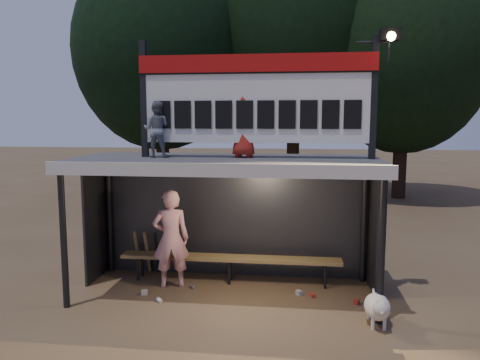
% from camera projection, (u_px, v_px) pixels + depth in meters
% --- Properties ---
extents(ground, '(80.00, 80.00, 0.00)m').
position_uv_depth(ground, '(226.00, 293.00, 7.98)').
color(ground, brown).
rests_on(ground, ground).
extents(player, '(0.71, 0.55, 1.74)m').
position_uv_depth(player, '(171.00, 239.00, 8.19)').
color(player, white).
rests_on(player, ground).
extents(child_a, '(0.45, 0.36, 0.92)m').
position_uv_depth(child_a, '(157.00, 129.00, 7.67)').
color(child_a, slate).
rests_on(child_a, dugout_shelter).
extents(child_b, '(0.54, 0.39, 1.02)m').
position_uv_depth(child_b, '(244.00, 126.00, 7.65)').
color(child_b, maroon).
rests_on(child_b, dugout_shelter).
extents(dugout_shelter, '(5.10, 2.08, 2.32)m').
position_uv_depth(dugout_shelter, '(227.00, 184.00, 7.98)').
color(dugout_shelter, '#404043').
rests_on(dugout_shelter, ground).
extents(scoreboard_assembly, '(4.10, 0.27, 1.99)m').
position_uv_depth(scoreboard_assembly, '(259.00, 95.00, 7.48)').
color(scoreboard_assembly, black).
rests_on(scoreboard_assembly, dugout_shelter).
extents(bench, '(4.00, 0.35, 0.48)m').
position_uv_depth(bench, '(230.00, 259.00, 8.47)').
color(bench, olive).
rests_on(bench, ground).
extents(tree_left, '(6.46, 6.46, 9.27)m').
position_uv_depth(tree_left, '(161.00, 51.00, 17.60)').
color(tree_left, '#302115').
rests_on(tree_left, ground).
extents(tree_mid, '(7.22, 7.22, 10.36)m').
position_uv_depth(tree_mid, '(295.00, 37.00, 18.39)').
color(tree_mid, '#2F2215').
rests_on(tree_mid, ground).
extents(tree_right, '(6.08, 6.08, 8.72)m').
position_uv_depth(tree_right, '(404.00, 57.00, 17.04)').
color(tree_right, black).
rests_on(tree_right, ground).
extents(dog, '(0.36, 0.81, 0.49)m').
position_uv_depth(dog, '(377.00, 307.00, 6.68)').
color(dog, white).
rests_on(dog, ground).
extents(bats, '(0.48, 0.33, 0.84)m').
position_uv_depth(bats, '(147.00, 252.00, 8.93)').
color(bats, '#936944').
rests_on(bats, ground).
extents(litter, '(3.62, 0.83, 0.08)m').
position_uv_depth(litter, '(244.00, 295.00, 7.81)').
color(litter, '#A1211B').
rests_on(litter, ground).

